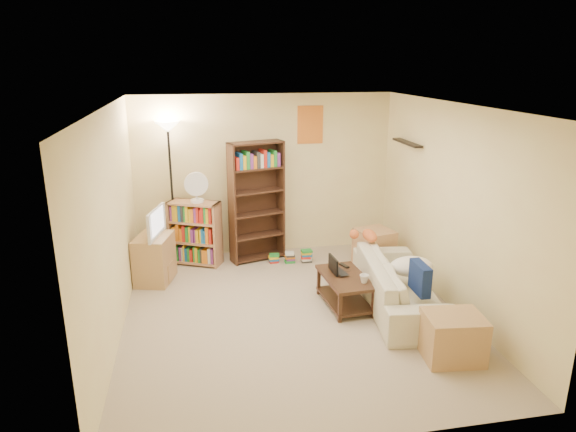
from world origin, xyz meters
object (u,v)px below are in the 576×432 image
at_px(tall_bookshelf, 257,199).
at_px(side_table, 374,248).
at_px(television, 151,223).
at_px(desk_fan, 196,187).
at_px(mug, 364,279).
at_px(floor_lamp, 169,151).
at_px(tabby_cat, 367,235).
at_px(end_cabinet, 453,337).
at_px(short_bookshelf, 195,233).
at_px(coffee_table, 345,287).
at_px(tv_stand, 154,259).
at_px(laptop, 343,272).
at_px(sofa, 400,284).

distance_m(tall_bookshelf, side_table, 1.91).
height_order(television, desk_fan, desk_fan).
distance_m(mug, side_table, 1.58).
relative_size(desk_fan, floor_lamp, 0.21).
height_order(tabby_cat, mug, tabby_cat).
bearing_deg(end_cabinet, desk_fan, 129.07).
bearing_deg(desk_fan, tall_bookshelf, 3.66).
bearing_deg(short_bookshelf, tabby_cat, -0.45).
xyz_separation_m(mug, short_bookshelf, (-1.98, 2.00, 0.03)).
bearing_deg(coffee_table, tv_stand, 148.64).
distance_m(laptop, end_cabinet, 1.66).
bearing_deg(tv_stand, mug, -15.03).
xyz_separation_m(television, end_cabinet, (3.13, -2.58, -0.62)).
height_order(tabby_cat, coffee_table, tabby_cat).
distance_m(coffee_table, floor_lamp, 3.22).
distance_m(television, tall_bookshelf, 1.62).
distance_m(mug, desk_fan, 2.85).
bearing_deg(short_bookshelf, sofa, -12.67).
distance_m(tabby_cat, floor_lamp, 3.09).
distance_m(television, floor_lamp, 1.15).
bearing_deg(television, laptop, -100.16).
height_order(sofa, laptop, sofa).
bearing_deg(coffee_table, end_cabinet, -65.57).
distance_m(sofa, laptop, 0.72).
bearing_deg(desk_fan, laptop, -42.41).
distance_m(television, side_table, 3.26).
bearing_deg(mug, coffee_table, 125.02).
xyz_separation_m(tv_stand, side_table, (3.20, -0.02, -0.05)).
distance_m(laptop, tall_bookshelf, 1.96).
bearing_deg(end_cabinet, floor_lamp, 130.91).
bearing_deg(desk_fan, short_bookshelf, 139.59).
relative_size(short_bookshelf, side_table, 1.74).
distance_m(sofa, mug, 0.54).
height_order(floor_lamp, side_table, floor_lamp).
bearing_deg(short_bookshelf, laptop, -17.47).
xyz_separation_m(television, desk_fan, (0.63, 0.50, 0.35)).
bearing_deg(tabby_cat, sofa, -78.45).
bearing_deg(laptop, side_table, -47.96).
relative_size(sofa, television, 3.09).
bearing_deg(coffee_table, television, 148.64).
xyz_separation_m(sofa, floor_lamp, (-2.79, 2.08, 1.41)).
height_order(tall_bookshelf, side_table, tall_bookshelf).
bearing_deg(mug, desk_fan, 134.48).
bearing_deg(tall_bookshelf, short_bookshelf, 164.15).
distance_m(sofa, coffee_table, 0.68).
xyz_separation_m(television, tall_bookshelf, (1.52, 0.56, 0.11)).
distance_m(floor_lamp, side_table, 3.35).
bearing_deg(tall_bookshelf, tv_stand, -176.21).
distance_m(tabby_cat, mug, 0.99).
relative_size(desk_fan, end_cabinet, 0.78).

